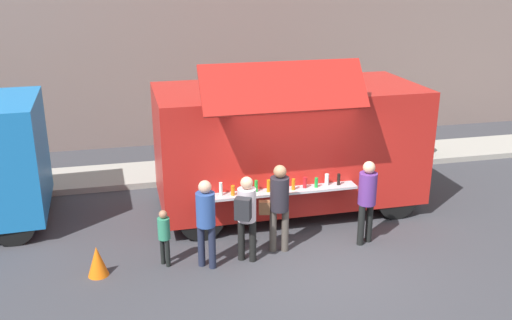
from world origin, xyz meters
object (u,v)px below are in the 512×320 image
Objects in this scene: customer_mid_with_backpack at (246,211)px; customer_extra_browsing at (367,195)px; trash_bin at (419,145)px; customer_front_ordering at (279,201)px; food_truck_main at (288,143)px; traffic_cone_orange at (97,261)px; child_near_queue at (164,233)px; customer_rear_waiting at (206,216)px.

customer_extra_browsing reaches higher than customer_mid_with_backpack.
customer_front_ordering reaches higher than trash_bin.
customer_front_ordering is at bearing -111.51° from food_truck_main.
traffic_cone_orange is 2.72m from customer_mid_with_backpack.
food_truck_main is at bearing -5.21° from customer_mid_with_backpack.
customer_extra_browsing is at bearing -128.83° from trash_bin.
customer_front_ordering is at bearing -140.73° from trash_bin.
food_truck_main reaches higher than customer_extra_browsing.
trash_bin is at bearing -61.64° from customer_extra_browsing.
child_near_queue is (-3.84, 0.02, -0.36)m from customer_extra_browsing.
traffic_cone_orange is at bearing -153.15° from food_truck_main.
food_truck_main reaches higher than customer_rear_waiting.
trash_bin is 0.52× the size of customer_mid_with_backpack.
customer_mid_with_backpack is (-0.67, -0.26, -0.02)m from customer_front_ordering.
customer_mid_with_backpack is at bearing -123.24° from food_truck_main.
customer_front_ordering is at bearing 64.74° from customer_extra_browsing.
food_truck_main is at bearing -7.52° from customer_rear_waiting.
customer_mid_with_backpack reaches higher than traffic_cone_orange.
customer_front_ordering is (3.29, 0.15, 0.74)m from traffic_cone_orange.
customer_rear_waiting reaches higher than child_near_queue.
traffic_cone_orange is 2.03m from customer_rear_waiting.
trash_bin is at bearing 26.93° from food_truck_main.
food_truck_main is 6.56× the size of trash_bin.
customer_rear_waiting is (-0.73, -0.03, -0.01)m from customer_mid_with_backpack.
trash_bin reaches higher than traffic_cone_orange.
customer_extra_browsing is (1.72, -0.07, -0.02)m from customer_front_ordering.
customer_extra_browsing is (3.11, 0.21, 0.02)m from customer_rear_waiting.
food_truck_main is 5.14m from trash_bin.
customer_mid_with_backpack is (2.62, -0.11, 0.73)m from traffic_cone_orange.
customer_rear_waiting is at bearing -134.41° from food_truck_main.
trash_bin is at bearing -19.11° from customer_rear_waiting.
trash_bin is 8.03m from customer_rear_waiting.
customer_front_ordering is 1.02× the size of customer_extra_browsing.
food_truck_main reaches higher than customer_mid_with_backpack.
customer_front_ordering is 1.72m from customer_extra_browsing.
child_near_queue is (-7.32, -4.32, 0.21)m from trash_bin.
child_near_queue is at bearing 109.63° from customer_mid_with_backpack.
food_truck_main reaches higher than trash_bin.
food_truck_main reaches higher than traffic_cone_orange.
customer_extra_browsing is at bearing -49.75° from customer_rear_waiting.
customer_extra_browsing is (5.01, 0.08, 0.73)m from traffic_cone_orange.
customer_front_ordering is 1.04× the size of customer_rear_waiting.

